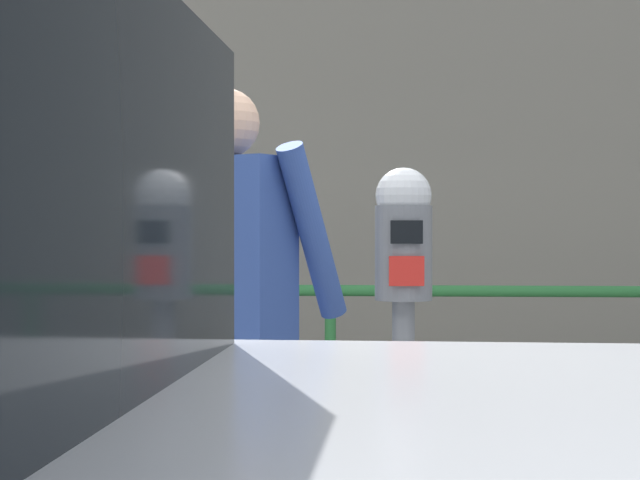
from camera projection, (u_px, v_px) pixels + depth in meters
The scene contains 4 objects.
parking_meter at pixel (404, 295), 3.11m from camera, with size 0.18×0.19×1.47m.
pedestrian_at_meter at pixel (226, 310), 3.39m from camera, with size 0.70×0.41×1.75m.
background_railing at pixel (330, 338), 5.39m from camera, with size 24.06×0.06×0.98m.
backdrop_wall at pixel (348, 191), 7.93m from camera, with size 32.00×0.50×3.43m, color #ADA38E.
Camera 1 is at (0.30, -2.66, 1.41)m, focal length 56.70 mm.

